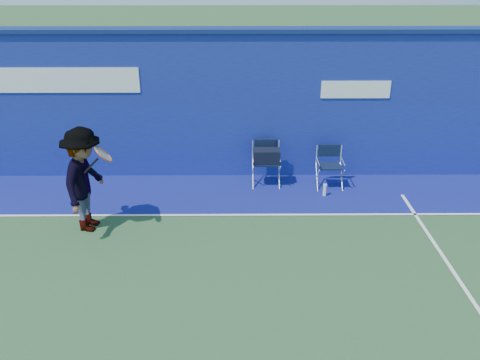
{
  "coord_description": "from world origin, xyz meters",
  "views": [
    {
      "loc": [
        1.19,
        -5.05,
        4.53
      ],
      "look_at": [
        1.25,
        2.6,
        1.0
      ],
      "focal_mm": 38.0,
      "sensor_mm": 36.0,
      "label": 1
    }
  ],
  "objects_px": {
    "directors_chair_right": "(329,175)",
    "water_bottle": "(325,190)",
    "directors_chair_left": "(266,167)",
    "tennis_player": "(85,180)"
  },
  "relations": [
    {
      "from": "directors_chair_right",
      "to": "water_bottle",
      "type": "bearing_deg",
      "value": -109.06
    },
    {
      "from": "directors_chair_left",
      "to": "water_bottle",
      "type": "relative_size",
      "value": 3.67
    },
    {
      "from": "directors_chair_left",
      "to": "tennis_player",
      "type": "distance_m",
      "value": 3.69
    },
    {
      "from": "water_bottle",
      "to": "directors_chair_left",
      "type": "bearing_deg",
      "value": 154.21
    },
    {
      "from": "directors_chair_left",
      "to": "directors_chair_right",
      "type": "xyz_separation_m",
      "value": [
        1.29,
        -0.12,
        -0.13
      ]
    },
    {
      "from": "directors_chair_left",
      "to": "water_bottle",
      "type": "bearing_deg",
      "value": -25.79
    },
    {
      "from": "directors_chair_left",
      "to": "tennis_player",
      "type": "xyz_separation_m",
      "value": [
        -3.19,
        -1.77,
        0.54
      ]
    },
    {
      "from": "tennis_player",
      "to": "directors_chair_right",
      "type": "bearing_deg",
      "value": 20.26
    },
    {
      "from": "water_bottle",
      "to": "tennis_player",
      "type": "relative_size",
      "value": 0.14
    },
    {
      "from": "tennis_player",
      "to": "directors_chair_left",
      "type": "bearing_deg",
      "value": 29.04
    }
  ]
}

